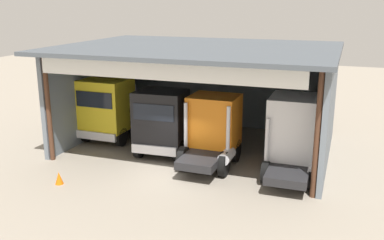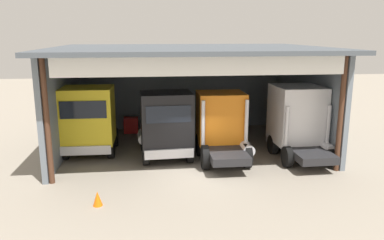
% 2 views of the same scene
% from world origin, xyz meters
% --- Properties ---
extents(ground_plane, '(80.00, 80.00, 0.00)m').
position_xyz_m(ground_plane, '(0.00, 0.00, 0.00)').
color(ground_plane, gray).
rests_on(ground_plane, ground).
extents(workshop_shed, '(13.92, 10.62, 5.57)m').
position_xyz_m(workshop_shed, '(0.00, 5.41, 3.85)').
color(workshop_shed, slate).
rests_on(workshop_shed, ground).
extents(truck_yellow_center_left_bay, '(2.76, 4.55, 3.61)m').
position_xyz_m(truck_yellow_center_left_bay, '(-5.33, 3.95, 1.89)').
color(truck_yellow_center_left_bay, yellow).
rests_on(truck_yellow_center_left_bay, ground).
extents(truck_black_yard_outside, '(2.77, 4.91, 3.48)m').
position_xyz_m(truck_black_yard_outside, '(-1.40, 2.78, 1.79)').
color(truck_black_yard_outside, black).
rests_on(truck_black_yard_outside, ground).
extents(truck_orange_center_right_bay, '(2.50, 4.22, 3.39)m').
position_xyz_m(truck_orange_center_right_bay, '(1.40, 2.39, 1.76)').
color(truck_orange_center_right_bay, orange).
rests_on(truck_orange_center_right_bay, ground).
extents(truck_white_center_bay, '(2.51, 4.43, 3.67)m').
position_xyz_m(truck_white_center_bay, '(5.32, 2.30, 1.94)').
color(truck_white_center_bay, white).
rests_on(truck_white_center_bay, ground).
extents(oil_drum, '(0.58, 0.58, 0.93)m').
position_xyz_m(oil_drum, '(3.23, 8.41, 0.46)').
color(oil_drum, '#197233').
rests_on(oil_drum, ground).
extents(tool_cart, '(0.90, 0.60, 1.00)m').
position_xyz_m(tool_cart, '(-3.35, 8.25, 0.50)').
color(tool_cart, red).
rests_on(tool_cart, ground).
extents(traffic_cone, '(0.36, 0.36, 0.56)m').
position_xyz_m(traffic_cone, '(-4.20, -2.31, 0.28)').
color(traffic_cone, orange).
rests_on(traffic_cone, ground).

